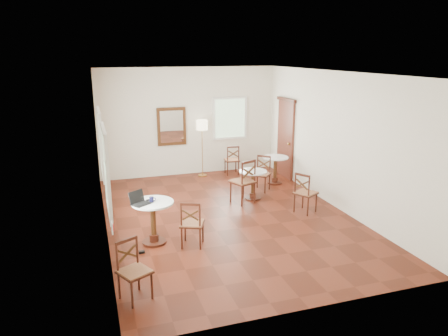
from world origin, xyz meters
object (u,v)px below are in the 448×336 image
object	(u,v)px
navy_mug	(152,199)
water_glass	(142,199)
cafe_table_near	(153,218)
chair_near_a	(192,223)
power_adapter	(142,252)
chair_mid_b	(305,193)
floor_lamp	(202,129)
chair_back_a	(232,160)
laptop	(139,201)
cafe_table_mid	(253,182)
chair_near_b	(134,271)
chair_back_b	(262,174)
cafe_table_back	(275,167)
mouse	(148,200)
chair_mid_a	(244,181)

from	to	relation	value
navy_mug	water_glass	size ratio (longest dim) A/B	1.17
cafe_table_near	chair_near_a	distance (m)	0.72
power_adapter	chair_mid_b	bearing A→B (deg)	13.42
cafe_table_near	floor_lamp	distance (m)	4.49
chair_back_a	water_glass	distance (m)	4.84
floor_lamp	laptop	bearing A→B (deg)	-119.21
chair_back_a	floor_lamp	bearing A→B (deg)	-1.54
cafe_table_mid	power_adapter	world-z (taller)	cafe_table_mid
chair_near_b	water_glass	bearing A→B (deg)	51.10
chair_back_b	chair_back_a	bearing A→B (deg)	141.62
cafe_table_mid	floor_lamp	size ratio (longest dim) A/B	0.44
cafe_table_back	chair_back_a	xyz separation A→B (m)	(-0.81, 1.17, -0.03)
mouse	chair_back_b	bearing A→B (deg)	44.48
chair_near_a	chair_near_b	distance (m)	1.82
chair_back_a	chair_mid_a	bearing A→B (deg)	82.91
chair_mid_a	mouse	bearing A→B (deg)	9.83
chair_back_a	power_adapter	distance (m)	5.21
cafe_table_mid	floor_lamp	xyz separation A→B (m)	(-0.63, 2.24, 0.92)
cafe_table_near	chair_near_b	distance (m)	1.80
cafe_table_near	water_glass	distance (m)	0.40
chair_near_b	floor_lamp	xyz separation A→B (m)	(2.52, 5.65, 0.91)
chair_near_b	chair_mid_b	distance (m)	4.50
chair_near_b	laptop	world-z (taller)	laptop
chair_near_a	chair_back_a	size ratio (longest dim) A/B	1.02
chair_back_b	navy_mug	bearing A→B (deg)	-100.76
laptop	cafe_table_near	bearing A→B (deg)	-26.82
water_glass	cafe_table_near	bearing A→B (deg)	-17.82
chair_back_b	laptop	distance (m)	4.02
laptop	water_glass	bearing A→B (deg)	16.83
floor_lamp	power_adapter	xyz separation A→B (m)	(-2.25, -4.28, -1.33)
chair_near_b	water_glass	world-z (taller)	water_glass
cafe_table_back	chair_near_b	bearing A→B (deg)	-133.61
cafe_table_mid	water_glass	bearing A→B (deg)	-149.45
laptop	chair_back_b	bearing A→B (deg)	0.47
chair_near_b	chair_back_b	bearing A→B (deg)	20.57
chair_back_b	mouse	xyz separation A→B (m)	(-3.13, -2.16, 0.38)
chair_near_a	chair_back_a	world-z (taller)	chair_near_a
chair_mid_b	chair_near_b	bearing A→B (deg)	90.22
chair_mid_b	chair_near_a	bearing A→B (deg)	77.77
chair_near_b	chair_mid_a	distance (m)	4.31
cafe_table_back	water_glass	size ratio (longest dim) A/B	7.14
chair_back_b	navy_mug	distance (m)	3.82
chair_near_b	chair_back_a	bearing A→B (deg)	31.73
cafe_table_mid	laptop	xyz separation A→B (m)	(-2.85, -1.72, 0.43)
chair_mid_b	mouse	xyz separation A→B (m)	(-3.43, -0.45, 0.37)
cafe_table_near	navy_mug	xyz separation A→B (m)	(-0.01, -0.00, 0.35)
chair_near_a	chair_mid_b	bearing A→B (deg)	-139.11
cafe_table_mid	chair_mid_a	bearing A→B (deg)	-149.63
cafe_table_near	chair_mid_a	bearing A→B (deg)	33.30
cafe_table_mid	chair_near_a	distance (m)	2.82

